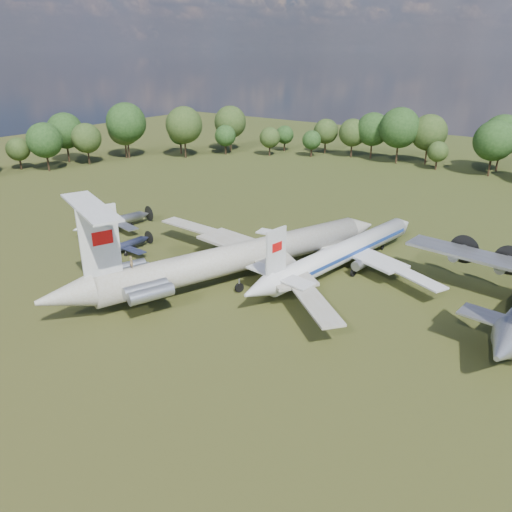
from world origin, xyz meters
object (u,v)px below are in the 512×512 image
Objects in this scene: tu104_jet at (343,256)px; person_on_il62 at (131,262)px; il62_airliner at (240,262)px; small_prop_northwest at (114,224)px; small_prop_west at (122,248)px.

tu104_jet is 26.69× the size of person_on_il62.
il62_airliner is at bearing -100.26° from person_on_il62.
tu104_jet is 43.38m from small_prop_northwest.
small_prop_northwest is (-42.42, -9.00, -0.96)m from tu104_jet.
small_prop_northwest is (-32.16, 3.14, -1.60)m from il62_airliner.
il62_airliner is 3.42× the size of small_prop_northwest.
small_prop_west is at bearing -22.75° from small_prop_northwest.
il62_airliner is at bearing 5.03° from small_prop_northwest.
tu104_jet is 31.64m from person_on_il62.
small_prop_west is 7.87× the size of person_on_il62.
tu104_jet is 2.60× the size of small_prop_northwest.
small_prop_west is (-32.03, -15.84, -1.25)m from tu104_jet.
tu104_jet is at bearing 70.40° from il62_airliner.
small_prop_northwest is 10.27× the size of person_on_il62.
il62_airliner is 22.16m from small_prop_west.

